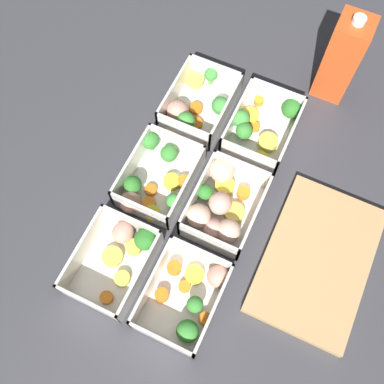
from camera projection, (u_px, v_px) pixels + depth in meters
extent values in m
plane|color=#38383D|center=(192.00, 196.00, 0.86)|extent=(4.00, 4.00, 0.00)
cube|color=silver|center=(200.00, 110.00, 0.94)|extent=(0.16, 0.12, 0.00)
cube|color=silver|center=(175.00, 92.00, 0.92)|extent=(0.16, 0.01, 0.06)
cube|color=silver|center=(226.00, 112.00, 0.90)|extent=(0.16, 0.01, 0.06)
cube|color=silver|center=(216.00, 73.00, 0.94)|extent=(0.01, 0.12, 0.06)
cube|color=silver|center=(183.00, 132.00, 0.89)|extent=(0.01, 0.12, 0.06)
cylinder|color=#519448|center=(220.00, 111.00, 0.93)|extent=(0.01, 0.01, 0.01)
sphere|color=#42933D|center=(220.00, 105.00, 0.91)|extent=(0.04, 0.04, 0.04)
cylinder|color=#519448|center=(211.00, 80.00, 0.96)|extent=(0.01, 0.01, 0.02)
sphere|color=#42933D|center=(211.00, 74.00, 0.94)|extent=(0.03, 0.03, 0.03)
cylinder|color=#DBC647|center=(195.00, 80.00, 0.96)|extent=(0.05, 0.05, 0.01)
cylinder|color=orange|center=(196.00, 123.00, 0.92)|extent=(0.04, 0.04, 0.01)
cylinder|color=yellow|center=(174.00, 127.00, 0.91)|extent=(0.05, 0.05, 0.02)
cylinder|color=orange|center=(196.00, 108.00, 0.93)|extent=(0.04, 0.04, 0.01)
sphere|color=tan|center=(178.00, 111.00, 0.91)|extent=(0.05, 0.05, 0.05)
cylinder|color=#519448|center=(186.00, 127.00, 0.91)|extent=(0.01, 0.01, 0.02)
sphere|color=#42933D|center=(186.00, 121.00, 0.89)|extent=(0.04, 0.04, 0.04)
cube|color=silver|center=(160.00, 182.00, 0.87)|extent=(0.16, 0.12, 0.00)
cube|color=silver|center=(132.00, 164.00, 0.86)|extent=(0.16, 0.01, 0.06)
cube|color=silver|center=(187.00, 188.00, 0.84)|extent=(0.16, 0.01, 0.06)
cube|color=silver|center=(177.00, 143.00, 0.88)|extent=(0.01, 0.12, 0.06)
cube|color=silver|center=(140.00, 211.00, 0.82)|extent=(0.01, 0.12, 0.06)
cylinder|color=#519448|center=(174.00, 204.00, 0.84)|extent=(0.01, 0.01, 0.02)
sphere|color=#42933D|center=(174.00, 201.00, 0.83)|extent=(0.03, 0.03, 0.03)
cylinder|color=#407A37|center=(134.00, 189.00, 0.86)|extent=(0.01, 0.01, 0.02)
sphere|color=#2D7228|center=(133.00, 185.00, 0.84)|extent=(0.03, 0.03, 0.03)
sphere|color=tan|center=(131.00, 202.00, 0.83)|extent=(0.05, 0.05, 0.04)
cylinder|color=#49883F|center=(169.00, 158.00, 0.89)|extent=(0.01, 0.01, 0.01)
sphere|color=#388433|center=(169.00, 153.00, 0.87)|extent=(0.03, 0.03, 0.03)
cylinder|color=yellow|center=(172.00, 182.00, 0.86)|extent=(0.03, 0.03, 0.02)
cylinder|color=orange|center=(151.00, 190.00, 0.86)|extent=(0.03, 0.03, 0.01)
cylinder|color=orange|center=(184.00, 181.00, 0.86)|extent=(0.03, 0.03, 0.02)
cylinder|color=yellow|center=(152.00, 214.00, 0.84)|extent=(0.04, 0.04, 0.02)
cylinder|color=#49883F|center=(151.00, 146.00, 0.89)|extent=(0.01, 0.01, 0.02)
sphere|color=#388433|center=(150.00, 141.00, 0.87)|extent=(0.03, 0.03, 0.03)
cylinder|color=orange|center=(149.00, 204.00, 0.85)|extent=(0.03, 0.03, 0.02)
cube|color=silver|center=(114.00, 266.00, 0.81)|extent=(0.16, 0.12, 0.00)
cube|color=silver|center=(83.00, 249.00, 0.79)|extent=(0.16, 0.01, 0.06)
cube|color=silver|center=(141.00, 276.00, 0.77)|extent=(0.16, 0.01, 0.06)
cube|color=silver|center=(133.00, 224.00, 0.81)|extent=(0.01, 0.12, 0.06)
cube|color=silver|center=(89.00, 304.00, 0.75)|extent=(0.01, 0.12, 0.06)
cylinder|color=#DBC647|center=(134.00, 248.00, 0.81)|extent=(0.04, 0.04, 0.02)
cylinder|color=orange|center=(107.00, 298.00, 0.78)|extent=(0.03, 0.03, 0.01)
cylinder|color=#DBC647|center=(112.00, 257.00, 0.81)|extent=(0.04, 0.04, 0.01)
sphere|color=tan|center=(123.00, 233.00, 0.81)|extent=(0.05, 0.05, 0.04)
cylinder|color=#DBC647|center=(122.00, 278.00, 0.79)|extent=(0.03, 0.03, 0.01)
cylinder|color=#407A37|center=(146.00, 243.00, 0.82)|extent=(0.01, 0.01, 0.01)
sphere|color=#2D7228|center=(145.00, 239.00, 0.80)|extent=(0.04, 0.04, 0.04)
cube|color=silver|center=(261.00, 134.00, 0.92)|extent=(0.16, 0.12, 0.00)
cube|color=silver|center=(236.00, 116.00, 0.90)|extent=(0.16, 0.01, 0.06)
cube|color=silver|center=(290.00, 137.00, 0.88)|extent=(0.16, 0.01, 0.06)
cube|color=silver|center=(277.00, 97.00, 0.92)|extent=(0.01, 0.12, 0.06)
cube|color=silver|center=(248.00, 158.00, 0.86)|extent=(0.01, 0.12, 0.06)
cylinder|color=#519448|center=(240.00, 124.00, 0.92)|extent=(0.01, 0.01, 0.01)
sphere|color=#42933D|center=(241.00, 119.00, 0.90)|extent=(0.04, 0.04, 0.04)
cylinder|color=#407A37|center=(289.00, 114.00, 0.93)|extent=(0.01, 0.01, 0.01)
sphere|color=#2D7228|center=(291.00, 109.00, 0.91)|extent=(0.04, 0.04, 0.04)
cylinder|color=yellow|center=(250.00, 116.00, 0.92)|extent=(0.05, 0.05, 0.01)
cylinder|color=#DBC647|center=(268.00, 142.00, 0.90)|extent=(0.06, 0.06, 0.02)
cylinder|color=yellow|center=(259.00, 160.00, 0.88)|extent=(0.05, 0.05, 0.01)
cylinder|color=orange|center=(259.00, 101.00, 0.94)|extent=(0.02, 0.02, 0.01)
cylinder|color=#49883F|center=(243.00, 135.00, 0.91)|extent=(0.01, 0.01, 0.01)
sphere|color=#388433|center=(244.00, 131.00, 0.89)|extent=(0.03, 0.03, 0.03)
cylinder|color=orange|center=(255.00, 127.00, 0.91)|extent=(0.03, 0.03, 0.01)
cube|color=silver|center=(225.00, 210.00, 0.85)|extent=(0.16, 0.12, 0.00)
cube|color=silver|center=(197.00, 192.00, 0.83)|extent=(0.16, 0.01, 0.06)
cube|color=silver|center=(255.00, 217.00, 0.82)|extent=(0.16, 0.01, 0.06)
cube|color=silver|center=(242.00, 170.00, 0.85)|extent=(0.01, 0.12, 0.06)
cube|color=silver|center=(208.00, 242.00, 0.80)|extent=(0.01, 0.12, 0.06)
sphere|color=#D19E8C|center=(220.00, 204.00, 0.83)|extent=(0.04, 0.04, 0.04)
sphere|color=#D19E8C|center=(213.00, 228.00, 0.81)|extent=(0.05, 0.05, 0.04)
sphere|color=beige|center=(198.00, 216.00, 0.82)|extent=(0.07, 0.07, 0.05)
cylinder|color=#DBC647|center=(234.00, 212.00, 0.84)|extent=(0.05, 0.05, 0.01)
cylinder|color=yellow|center=(225.00, 186.00, 0.86)|extent=(0.04, 0.04, 0.01)
cylinder|color=orange|center=(243.00, 193.00, 0.85)|extent=(0.03, 0.03, 0.02)
sphere|color=beige|center=(229.00, 231.00, 0.81)|extent=(0.06, 0.06, 0.04)
sphere|color=beige|center=(222.00, 170.00, 0.85)|extent=(0.07, 0.07, 0.05)
cylinder|color=#407A37|center=(205.00, 196.00, 0.85)|extent=(0.01, 0.01, 0.01)
sphere|color=#2D7228|center=(205.00, 192.00, 0.84)|extent=(0.03, 0.03, 0.03)
cube|color=silver|center=(183.00, 299.00, 0.79)|extent=(0.16, 0.12, 0.00)
cube|color=silver|center=(152.00, 282.00, 0.77)|extent=(0.16, 0.01, 0.06)
cube|color=silver|center=(213.00, 311.00, 0.75)|extent=(0.16, 0.01, 0.06)
cube|color=silver|center=(202.00, 255.00, 0.79)|extent=(0.01, 0.12, 0.06)
cube|color=silver|center=(162.00, 340.00, 0.73)|extent=(0.01, 0.12, 0.06)
cylinder|color=orange|center=(184.00, 287.00, 0.79)|extent=(0.02, 0.02, 0.01)
cylinder|color=yellow|center=(194.00, 275.00, 0.80)|extent=(0.05, 0.05, 0.01)
sphere|color=tan|center=(218.00, 276.00, 0.78)|extent=(0.06, 0.06, 0.04)
cylinder|color=orange|center=(174.00, 268.00, 0.80)|extent=(0.03, 0.03, 0.02)
cylinder|color=orange|center=(162.00, 295.00, 0.78)|extent=(0.03, 0.03, 0.01)
cylinder|color=orange|center=(205.00, 319.00, 0.76)|extent=(0.02, 0.02, 0.01)
cylinder|color=#49883F|center=(195.00, 306.00, 0.77)|extent=(0.01, 0.01, 0.01)
sphere|color=#388433|center=(195.00, 305.00, 0.76)|extent=(0.03, 0.03, 0.03)
cylinder|color=#49883F|center=(188.00, 332.00, 0.76)|extent=(0.01, 0.01, 0.01)
sphere|color=#388433|center=(188.00, 331.00, 0.74)|extent=(0.04, 0.04, 0.04)
cube|color=#D14C1E|center=(342.00, 59.00, 0.88)|extent=(0.07, 0.07, 0.19)
cylinder|color=white|center=(359.00, 20.00, 0.78)|extent=(0.02, 0.02, 0.01)
cube|color=tan|center=(317.00, 260.00, 0.81)|extent=(0.28, 0.18, 0.02)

